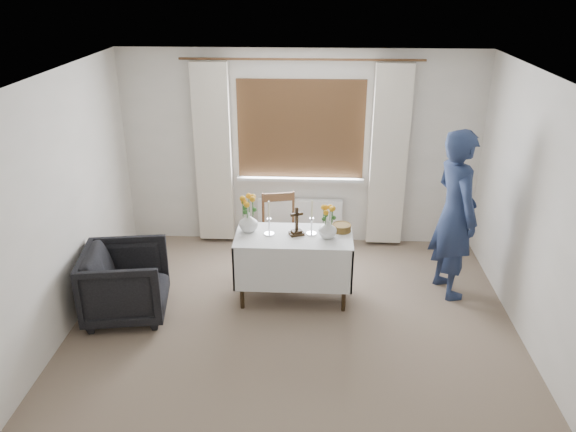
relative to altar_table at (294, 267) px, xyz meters
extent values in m
plane|color=#7D6C57|center=(0.03, -1.01, -0.38)|extent=(5.00, 5.00, 0.00)
cube|color=white|center=(0.00, 0.00, 0.00)|extent=(1.24, 0.64, 0.76)
imported|color=black|center=(-1.72, -0.41, 0.00)|extent=(0.94, 0.92, 0.75)
imported|color=navy|center=(1.72, 0.24, 0.56)|extent=(0.62, 0.78, 1.88)
cube|color=white|center=(0.03, 1.41, -0.08)|extent=(1.10, 0.10, 0.60)
imported|color=silver|center=(-0.49, 0.08, 0.49)|extent=(0.24, 0.24, 0.21)
imported|color=silver|center=(0.35, -0.03, 0.48)|extent=(0.23, 0.23, 0.20)
cylinder|color=brown|center=(0.51, 0.14, 0.42)|extent=(0.26, 0.26, 0.08)
camera|label=1|loc=(0.21, -5.35, 2.95)|focal=35.00mm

